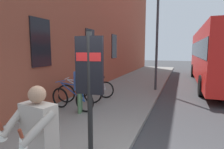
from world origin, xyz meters
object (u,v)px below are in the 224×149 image
(bicycle_nearest_sign, at_px, (94,89))
(city_bus, at_px, (219,54))
(bicycle_beside_lamp, at_px, (72,99))
(street_lamp, at_px, (157,32))
(transit_info_sign, at_px, (89,73))
(tourist_with_hotdogs, at_px, (38,134))
(bicycle_under_window, at_px, (80,93))
(pedestrian_by_facade, at_px, (80,83))

(bicycle_nearest_sign, distance_m, city_bus, 8.14)
(bicycle_beside_lamp, bearing_deg, street_lamp, -26.87)
(bicycle_nearest_sign, height_order, transit_info_sign, transit_info_sign)
(city_bus, distance_m, tourist_with_hotdogs, 11.68)
(transit_info_sign, bearing_deg, bicycle_beside_lamp, 40.59)
(tourist_with_hotdogs, bearing_deg, bicycle_under_window, 24.98)
(city_bus, bearing_deg, bicycle_nearest_sign, 136.10)
(bicycle_nearest_sign, xyz_separation_m, city_bus, (5.77, -5.56, 1.41))
(city_bus, height_order, street_lamp, street_lamp)
(pedestrian_by_facade, height_order, tourist_with_hotdogs, tourist_with_hotdogs)
(city_bus, height_order, tourist_with_hotdogs, city_bus)
(bicycle_nearest_sign, xyz_separation_m, transit_info_sign, (-3.91, -1.88, 1.21))
(transit_info_sign, distance_m, pedestrian_by_facade, 2.53)
(bicycle_under_window, relative_size, bicycle_nearest_sign, 0.98)
(bicycle_under_window, distance_m, bicycle_nearest_sign, 0.97)
(bicycle_beside_lamp, xyz_separation_m, bicycle_nearest_sign, (1.78, 0.06, 0.00))
(tourist_with_hotdogs, bearing_deg, bicycle_nearest_sign, 19.51)
(bicycle_beside_lamp, height_order, bicycle_under_window, same)
(tourist_with_hotdogs, xyz_separation_m, street_lamp, (7.84, -0.39, 1.93))
(transit_info_sign, xyz_separation_m, pedestrian_by_facade, (1.99, 1.43, -0.62))
(bicycle_under_window, bearing_deg, city_bus, -40.24)
(city_bus, relative_size, pedestrian_by_facade, 6.59)
(city_bus, xyz_separation_m, pedestrian_by_facade, (-7.69, 5.11, -0.82))
(bicycle_beside_lamp, bearing_deg, pedestrian_by_facade, -108.80)
(pedestrian_by_facade, bearing_deg, street_lamp, -22.02)
(bicycle_nearest_sign, bearing_deg, bicycle_beside_lamp, -178.18)
(bicycle_under_window, xyz_separation_m, street_lamp, (3.52, -2.40, 2.54))
(bicycle_nearest_sign, bearing_deg, transit_info_sign, -154.33)
(city_bus, relative_size, tourist_with_hotdogs, 6.53)
(bicycle_under_window, xyz_separation_m, city_bus, (6.73, -5.70, 1.41))
(city_bus, xyz_separation_m, street_lamp, (-3.21, 3.30, 1.13))
(bicycle_under_window, relative_size, transit_info_sign, 0.72)
(bicycle_under_window, bearing_deg, bicycle_nearest_sign, -8.42)
(city_bus, bearing_deg, street_lamp, 134.22)
(bicycle_nearest_sign, height_order, pedestrian_by_facade, pedestrian_by_facade)
(bicycle_under_window, distance_m, transit_info_sign, 3.77)
(pedestrian_by_facade, relative_size, tourist_with_hotdogs, 0.99)
(bicycle_under_window, bearing_deg, bicycle_beside_lamp, -166.38)
(bicycle_beside_lamp, xyz_separation_m, bicycle_under_window, (0.82, 0.20, 0.00))
(pedestrian_by_facade, distance_m, tourist_with_hotdogs, 3.66)
(pedestrian_by_facade, bearing_deg, bicycle_beside_lamp, 71.20)
(bicycle_nearest_sign, distance_m, tourist_with_hotdogs, 5.64)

